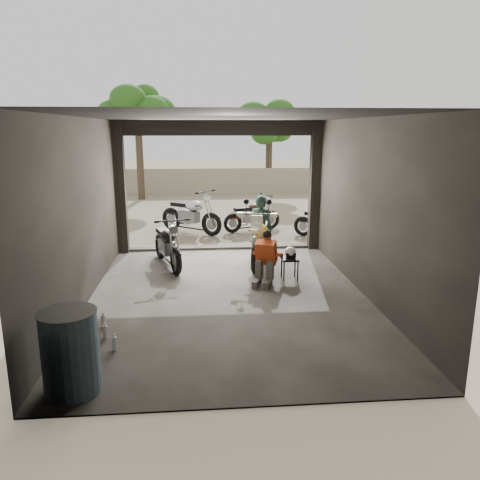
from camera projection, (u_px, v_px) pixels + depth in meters
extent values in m
plane|color=#7A6D56|center=(228.00, 297.00, 8.54)|extent=(80.00, 80.00, 0.00)
cube|color=#2D2B28|center=(228.00, 297.00, 8.54)|extent=(5.00, 7.00, 0.02)
plane|color=black|center=(227.00, 117.00, 7.80)|extent=(7.00, 7.00, 0.00)
cube|color=black|center=(249.00, 270.00, 4.78)|extent=(5.00, 0.02, 3.20)
cube|color=black|center=(81.00, 213.00, 7.96)|extent=(0.02, 7.00, 3.20)
cube|color=black|center=(367.00, 209.00, 8.38)|extent=(0.02, 7.00, 3.20)
cube|color=black|center=(121.00, 189.00, 11.24)|extent=(0.24, 0.24, 3.20)
cube|color=black|center=(315.00, 186.00, 11.65)|extent=(0.24, 0.24, 3.20)
cube|color=black|center=(219.00, 128.00, 11.16)|extent=(5.00, 0.16, 0.36)
cube|color=#2D2B28|center=(220.00, 248.00, 11.92)|extent=(5.00, 0.25, 0.08)
cube|color=gray|center=(210.00, 181.00, 21.97)|extent=(18.00, 0.30, 1.20)
cylinder|color=#382B1E|center=(140.00, 158.00, 19.98)|extent=(0.30, 0.30, 3.58)
ellipsoid|color=#1E4C14|center=(137.00, 103.00, 19.46)|extent=(2.20, 2.20, 3.14)
cylinder|color=#382B1E|center=(269.00, 159.00, 21.97)|extent=(0.30, 0.30, 3.20)
ellipsoid|color=#1E4C14|center=(269.00, 115.00, 21.51)|extent=(2.20, 2.20, 2.80)
imported|color=#172E28|center=(261.00, 228.00, 10.77)|extent=(0.67, 0.59, 1.53)
cube|color=black|center=(290.00, 259.00, 9.41)|extent=(0.33, 0.33, 0.04)
cylinder|color=black|center=(284.00, 272.00, 9.32)|extent=(0.03, 0.03, 0.45)
cylinder|color=black|center=(298.00, 271.00, 9.34)|extent=(0.03, 0.03, 0.45)
cylinder|color=black|center=(282.00, 268.00, 9.59)|extent=(0.03, 0.03, 0.45)
cylinder|color=black|center=(295.00, 267.00, 9.61)|extent=(0.03, 0.03, 0.45)
ellipsoid|color=white|center=(290.00, 252.00, 9.43)|extent=(0.30, 0.30, 0.22)
cylinder|color=#486479|center=(70.00, 353.00, 5.35)|extent=(0.82, 0.82, 1.00)
cylinder|color=black|center=(333.00, 203.00, 12.70)|extent=(0.08, 0.08, 2.06)
cylinder|color=silver|center=(335.00, 172.00, 12.48)|extent=(0.75, 0.03, 0.75)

